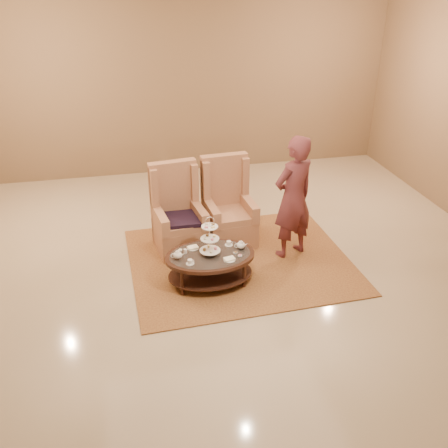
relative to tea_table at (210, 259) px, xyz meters
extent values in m
plane|color=tan|center=(0.28, 0.08, -0.35)|extent=(8.00, 8.00, 0.00)
cube|color=beige|center=(0.28, 0.08, -0.35)|extent=(8.00, 8.00, 0.02)
cube|color=#7E6344|center=(0.28, 4.08, 1.40)|extent=(8.00, 0.04, 3.50)
cube|color=olive|center=(0.50, 0.43, -0.34)|extent=(3.10, 2.61, 0.02)
cylinder|color=black|center=(-0.40, -0.21, -0.16)|extent=(0.05, 0.05, 0.38)
cylinder|color=black|center=(0.40, -0.21, -0.16)|extent=(0.05, 0.05, 0.38)
cylinder|color=black|center=(-0.40, 0.21, -0.16)|extent=(0.05, 0.05, 0.38)
cylinder|color=black|center=(0.40, 0.21, -0.16)|extent=(0.05, 0.05, 0.38)
cylinder|color=white|center=(0.00, 0.00, 0.32)|extent=(0.01, 0.01, 0.47)
torus|color=white|center=(0.00, 0.00, 0.56)|extent=(0.12, 0.01, 0.12)
cylinder|color=silver|center=(0.00, 0.00, 0.14)|extent=(0.27, 0.27, 0.01)
cylinder|color=silver|center=(0.00, 0.00, 0.31)|extent=(0.24, 0.24, 0.01)
cylinder|color=silver|center=(0.00, 0.00, 0.48)|extent=(0.21, 0.21, 0.01)
cylinder|color=#BE6170|center=(0.07, 0.00, 0.16)|extent=(0.04, 0.04, 0.03)
cylinder|color=#E2C471|center=(0.00, 0.07, 0.16)|extent=(0.04, 0.04, 0.03)
cylinder|color=brown|center=(-0.07, 0.00, 0.16)|extent=(0.04, 0.04, 0.03)
cylinder|color=beige|center=(0.00, -0.07, 0.16)|extent=(0.04, 0.04, 0.03)
ellipsoid|color=#E2C471|center=(0.06, 0.02, 0.33)|extent=(0.04, 0.04, 0.03)
ellipsoid|color=brown|center=(-0.02, 0.06, 0.33)|extent=(0.04, 0.04, 0.03)
ellipsoid|color=beige|center=(-0.06, -0.02, 0.33)|extent=(0.04, 0.04, 0.03)
ellipsoid|color=#BE6170|center=(0.02, -0.06, 0.33)|extent=(0.04, 0.04, 0.03)
cube|color=brown|center=(0.05, 0.03, 0.49)|extent=(0.04, 0.03, 0.02)
cube|color=beige|center=(-0.03, 0.05, 0.49)|extent=(0.04, 0.03, 0.02)
cube|color=#BE6170|center=(-0.05, -0.03, 0.49)|extent=(0.04, 0.03, 0.02)
cube|color=#E2C471|center=(0.03, -0.05, 0.49)|extent=(0.04, 0.03, 0.02)
ellipsoid|color=silver|center=(-0.42, -0.02, 0.13)|extent=(0.11, 0.11, 0.09)
cylinder|color=silver|center=(-0.42, -0.02, 0.18)|extent=(0.05, 0.05, 0.01)
sphere|color=silver|center=(-0.42, -0.02, 0.19)|extent=(0.02, 0.02, 0.02)
cone|color=silver|center=(-0.35, -0.02, 0.14)|extent=(0.07, 0.02, 0.05)
torus|color=silver|center=(-0.47, -0.02, 0.13)|extent=(0.06, 0.01, 0.06)
ellipsoid|color=silver|center=(0.42, 0.05, 0.13)|extent=(0.11, 0.11, 0.09)
cylinder|color=silver|center=(0.42, 0.05, 0.18)|extent=(0.05, 0.05, 0.01)
sphere|color=silver|center=(0.42, 0.05, 0.19)|extent=(0.02, 0.02, 0.02)
cone|color=silver|center=(0.49, 0.05, 0.14)|extent=(0.07, 0.02, 0.05)
torus|color=silver|center=(0.36, 0.05, 0.13)|extent=(0.06, 0.01, 0.06)
cylinder|color=silver|center=(-0.28, -0.17, 0.08)|extent=(0.10, 0.10, 0.01)
cylinder|color=silver|center=(-0.28, -0.17, 0.11)|extent=(0.06, 0.06, 0.05)
torus|color=silver|center=(-0.25, -0.17, 0.11)|extent=(0.03, 0.01, 0.03)
cylinder|color=silver|center=(0.28, 0.17, 0.08)|extent=(0.10, 0.10, 0.01)
cylinder|color=silver|center=(0.28, 0.17, 0.11)|extent=(0.06, 0.06, 0.05)
torus|color=silver|center=(0.32, 0.17, 0.11)|extent=(0.03, 0.01, 0.03)
cylinder|color=silver|center=(-0.19, 0.19, 0.08)|extent=(0.15, 0.15, 0.01)
cube|color=white|center=(-0.19, 0.19, 0.10)|extent=(0.15, 0.12, 0.02)
cylinder|color=silver|center=(0.21, -0.19, 0.08)|extent=(0.15, 0.15, 0.01)
cube|color=white|center=(0.21, -0.19, 0.10)|extent=(0.15, 0.12, 0.02)
cylinder|color=silver|center=(-0.30, 0.09, 0.11)|extent=(0.04, 0.04, 0.06)
cylinder|color=silver|center=(0.36, -0.13, 0.09)|extent=(0.05, 0.05, 0.01)
cylinder|color=#BE6170|center=(0.36, -0.13, 0.10)|extent=(0.04, 0.04, 0.01)
cylinder|color=silver|center=(0.32, -0.05, 0.09)|extent=(0.05, 0.05, 0.01)
cylinder|color=brown|center=(0.32, -0.05, 0.10)|extent=(0.04, 0.04, 0.01)
cylinder|color=silver|center=(-0.36, 0.17, 0.09)|extent=(0.05, 0.05, 0.01)
cylinder|color=beige|center=(-0.36, 0.17, 0.10)|extent=(0.04, 0.04, 0.01)
cube|color=#AC7351|center=(-0.26, 0.94, -0.15)|extent=(0.77, 0.77, 0.41)
cube|color=#AC7351|center=(-0.25, 0.89, 0.11)|extent=(0.65, 0.65, 0.10)
cube|color=#AC7351|center=(-0.30, 1.22, 0.28)|extent=(0.69, 0.23, 1.27)
cube|color=#AC7351|center=(-0.58, 1.14, 0.57)|extent=(0.12, 0.23, 0.58)
cube|color=#AC7351|center=(0.00, 1.22, 0.57)|extent=(0.12, 0.23, 0.58)
cube|color=#AC7351|center=(-0.53, 0.85, 0.18)|extent=(0.20, 0.62, 0.25)
cube|color=#AC7351|center=(0.03, 0.93, 0.18)|extent=(0.20, 0.62, 0.25)
cube|color=black|center=(-0.25, 0.86, 0.17)|extent=(0.54, 0.49, 0.06)
cube|color=#AC7351|center=(0.49, 1.01, -0.15)|extent=(0.74, 0.74, 0.41)
cube|color=#AC7351|center=(0.49, 0.96, 0.11)|extent=(0.63, 0.63, 0.10)
cube|color=#AC7351|center=(0.47, 1.29, 0.29)|extent=(0.70, 0.19, 1.28)
cube|color=#AC7351|center=(0.17, 1.23, 0.58)|extent=(0.11, 0.22, 0.59)
cube|color=#AC7351|center=(0.76, 1.27, 0.58)|extent=(0.11, 0.22, 0.59)
cube|color=#AC7351|center=(0.20, 0.94, 0.19)|extent=(0.16, 0.63, 0.26)
cube|color=#AC7351|center=(0.77, 0.98, 0.19)|extent=(0.16, 0.63, 0.26)
imported|color=#572528|center=(1.25, 0.47, 0.53)|extent=(0.76, 0.63, 1.77)
camera|label=1|loc=(-0.99, -5.36, 3.38)|focal=40.00mm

